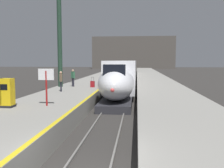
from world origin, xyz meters
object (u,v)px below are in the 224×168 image
Objects in this scene: highspeed_train_main at (125,73)px; passenger_near_edge at (73,77)px; station_column_mid at (59,28)px; rolling_suitcase at (93,84)px; passenger_mid_platform at (61,80)px; departure_info_board at (46,80)px; ticket_machine_yellow at (7,94)px.

highspeed_train_main reaches higher than passenger_near_edge.
station_column_mid is 6.32m from rolling_suitcase.
passenger_mid_platform is 0.80× the size of departure_info_board.
ticket_machine_yellow is at bearing -105.32° from rolling_suitcase.
passenger_near_edge is 0.80× the size of departure_info_board.
passenger_mid_platform is at bearing 83.08° from ticket_machine_yellow.
departure_info_board is (2.04, 0.63, 0.77)m from ticket_machine_yellow.
station_column_mid is at bearing -118.79° from highspeed_train_main.
ticket_machine_yellow is (-5.55, -21.54, -0.14)m from highspeed_train_main.
highspeed_train_main is 22.25× the size of passenger_mid_platform.
highspeed_train_main is at bearing 76.39° from rolling_suitcase.
highspeed_train_main reaches higher than passenger_mid_platform.
passenger_mid_platform is at bearing -120.31° from rolling_suitcase.
departure_info_board is at bearing -76.79° from station_column_mid.
passenger_near_edge is at bearing 85.58° from ticket_machine_yellow.
departure_info_board is at bearing -99.53° from highspeed_train_main.
departure_info_board reaches higher than rolling_suitcase.
station_column_mid is 11.27m from departure_info_board.
ticket_machine_yellow is (0.35, -10.80, -4.98)m from station_column_mid.
highspeed_train_main is 11.29m from rolling_suitcase.
passenger_near_edge is at bearing -114.14° from highspeed_train_main.
ticket_machine_yellow is (-0.85, -11.06, -0.25)m from passenger_near_edge.
highspeed_train_main is at bearing 75.55° from ticket_machine_yellow.
rolling_suitcase is at bearing -3.91° from station_column_mid.
station_column_mid is at bearing 108.11° from passenger_mid_platform.
station_column_mid is 6.13m from passenger_mid_platform.
passenger_near_edge is 3.96m from passenger_mid_platform.
station_column_mid is 11.90m from ticket_machine_yellow.
station_column_mid reaches higher than rolling_suitcase.
passenger_near_edge is at bearing 90.11° from passenger_mid_platform.
departure_info_board is at bearing 17.06° from ticket_machine_yellow.
ticket_machine_yellow is 0.75× the size of departure_info_board.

